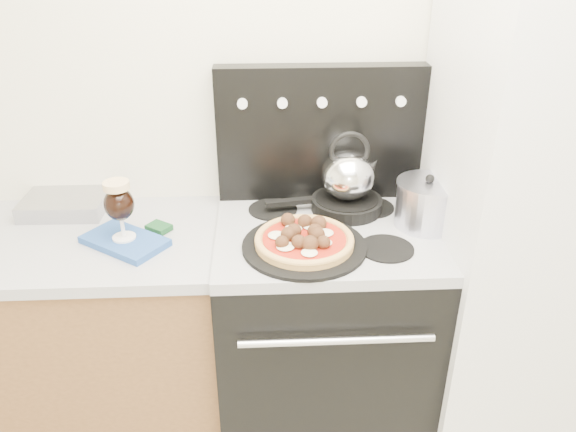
{
  "coord_description": "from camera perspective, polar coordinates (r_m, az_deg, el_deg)",
  "views": [
    {
      "loc": [
        -0.14,
        -0.52,
        1.86
      ],
      "look_at": [
        -0.06,
        1.05,
        1.04
      ],
      "focal_mm": 35.0,
      "sensor_mm": 36.0,
      "label": 1
    }
  ],
  "objects": [
    {
      "name": "room_shell",
      "position": [
        1.03,
        5.5,
        -8.96
      ],
      "size": [
        3.52,
        3.01,
        2.52
      ],
      "color": "beige",
      "rests_on": "ground"
    },
    {
      "name": "base_cabinet",
      "position": [
        2.41,
        -24.41,
        -11.8
      ],
      "size": [
        1.45,
        0.6,
        0.86
      ],
      "primitive_type": "cube",
      "color": "brown",
      "rests_on": "ground"
    },
    {
      "name": "countertop",
      "position": [
        2.17,
        -26.69,
        -2.46
      ],
      "size": [
        1.48,
        0.63,
        0.04
      ],
      "primitive_type": "cube",
      "color": "#ADADB3",
      "rests_on": "base_cabinet"
    },
    {
      "name": "stove_body",
      "position": [
        2.22,
        3.48,
        -12.17
      ],
      "size": [
        0.76,
        0.65,
        0.88
      ],
      "primitive_type": "cube",
      "color": "black",
      "rests_on": "ground"
    },
    {
      "name": "cooktop",
      "position": [
        1.96,
        3.85,
        -1.77
      ],
      "size": [
        0.76,
        0.65,
        0.04
      ],
      "primitive_type": "cube",
      "color": "#ADADB2",
      "rests_on": "stove_body"
    },
    {
      "name": "backguard",
      "position": [
        2.1,
        3.25,
        8.38
      ],
      "size": [
        0.76,
        0.08,
        0.5
      ],
      "primitive_type": "cube",
      "color": "black",
      "rests_on": "cooktop"
    },
    {
      "name": "fridge",
      "position": [
        2.11,
        23.2,
        -0.3
      ],
      "size": [
        0.64,
        0.68,
        1.9
      ],
      "primitive_type": "cube",
      "color": "silver",
      "rests_on": "ground"
    },
    {
      "name": "foil_sheet",
      "position": [
        2.25,
        -21.68,
        1.16
      ],
      "size": [
        0.3,
        0.22,
        0.06
      ],
      "primitive_type": "cube",
      "rotation": [
        0.0,
        0.0,
        -0.02
      ],
      "color": "silver",
      "rests_on": "countertop"
    },
    {
      "name": "oven_mitt",
      "position": [
        1.96,
        -16.24,
        -2.47
      ],
      "size": [
        0.32,
        0.29,
        0.02
      ],
      "primitive_type": "cube",
      "rotation": [
        0.0,
        0.0,
        -0.62
      ],
      "color": "#244D9A",
      "rests_on": "countertop"
    },
    {
      "name": "beer_glass",
      "position": [
        1.91,
        -16.7,
        0.58
      ],
      "size": [
        0.12,
        0.12,
        0.21
      ],
      "primitive_type": null,
      "rotation": [
        0.0,
        0.0,
        -0.27
      ],
      "color": "black",
      "rests_on": "oven_mitt"
    },
    {
      "name": "pizza_pan",
      "position": [
        1.83,
        1.66,
        -3.07
      ],
      "size": [
        0.46,
        0.46,
        0.01
      ],
      "primitive_type": "cylinder",
      "rotation": [
        0.0,
        0.0,
        0.14
      ],
      "color": "black",
      "rests_on": "cooktop"
    },
    {
      "name": "pizza",
      "position": [
        1.81,
        1.67,
        -2.27
      ],
      "size": [
        0.41,
        0.41,
        0.05
      ],
      "primitive_type": null,
      "rotation": [
        0.0,
        0.0,
        -0.34
      ],
      "color": "gold",
      "rests_on": "pizza_pan"
    },
    {
      "name": "skillet",
      "position": [
        2.07,
        5.97,
        1.2
      ],
      "size": [
        0.3,
        0.3,
        0.05
      ],
      "primitive_type": "cylinder",
      "rotation": [
        0.0,
        0.0,
        0.17
      ],
      "color": "black",
      "rests_on": "cooktop"
    },
    {
      "name": "tea_kettle",
      "position": [
        2.02,
        6.15,
        4.51
      ],
      "size": [
        0.23,
        0.23,
        0.21
      ],
      "primitive_type": null,
      "rotation": [
        0.0,
        0.0,
        0.17
      ],
      "color": "silver",
      "rests_on": "skillet"
    },
    {
      "name": "stock_pot",
      "position": [
        1.99,
        13.9,
        1.09
      ],
      "size": [
        0.23,
        0.23,
        0.15
      ],
      "primitive_type": "cylinder",
      "rotation": [
        0.0,
        0.0,
        -0.08
      ],
      "color": "silver",
      "rests_on": "cooktop"
    }
  ]
}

